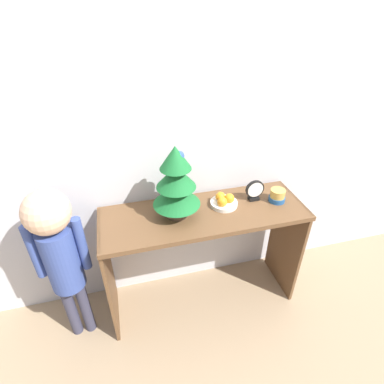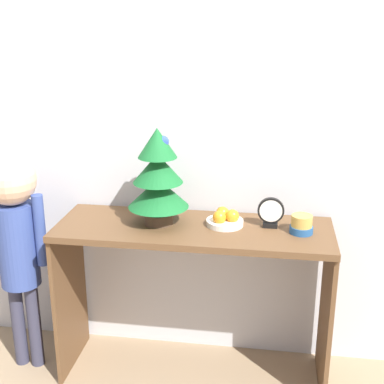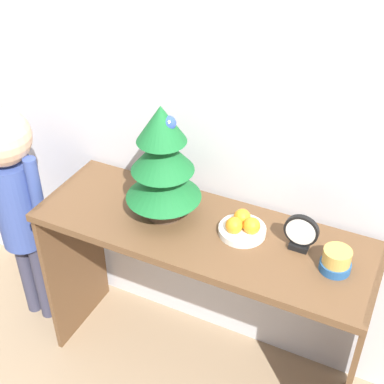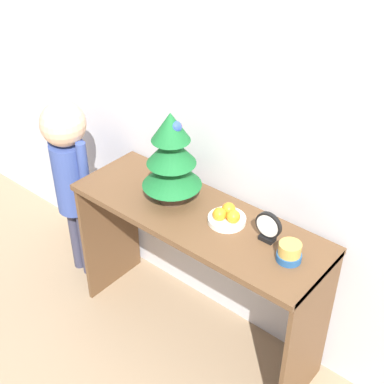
{
  "view_description": "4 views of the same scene",
  "coord_description": "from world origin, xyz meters",
  "px_view_note": "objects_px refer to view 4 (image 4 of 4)",
  "views": [
    {
      "loc": [
        -0.44,
        -1.15,
        1.85
      ],
      "look_at": [
        -0.07,
        0.22,
        0.92
      ],
      "focal_mm": 28.0,
      "sensor_mm": 36.0,
      "label": 1
    },
    {
      "loc": [
        0.33,
        -1.99,
        1.68
      ],
      "look_at": [
        -0.01,
        0.25,
        0.92
      ],
      "focal_mm": 50.0,
      "sensor_mm": 36.0,
      "label": 2
    },
    {
      "loc": [
        0.61,
        -1.13,
        1.98
      ],
      "look_at": [
        -0.03,
        0.2,
        0.93
      ],
      "focal_mm": 50.0,
      "sensor_mm": 36.0,
      "label": 3
    },
    {
      "loc": [
        1.21,
        -1.27,
        2.2
      ],
      "look_at": [
        -0.0,
        0.18,
        0.9
      ],
      "focal_mm": 50.0,
      "sensor_mm": 36.0,
      "label": 4
    }
  ],
  "objects_px": {
    "child_figure": "(69,165)",
    "singing_bowl": "(289,252)",
    "desk_clock": "(268,227)",
    "mini_tree": "(171,158)",
    "fruit_bowl": "(227,217)"
  },
  "relations": [
    {
      "from": "child_figure",
      "to": "singing_bowl",
      "type": "bearing_deg",
      "value": 2.31
    },
    {
      "from": "singing_bowl",
      "to": "desk_clock",
      "type": "relative_size",
      "value": 0.74
    },
    {
      "from": "singing_bowl",
      "to": "desk_clock",
      "type": "xyz_separation_m",
      "value": [
        -0.13,
        0.05,
        0.03
      ]
    },
    {
      "from": "mini_tree",
      "to": "fruit_bowl",
      "type": "bearing_deg",
      "value": 4.04
    },
    {
      "from": "singing_bowl",
      "to": "fruit_bowl",
      "type": "bearing_deg",
      "value": 173.1
    },
    {
      "from": "singing_bowl",
      "to": "desk_clock",
      "type": "height_order",
      "value": "desk_clock"
    },
    {
      "from": "mini_tree",
      "to": "child_figure",
      "type": "distance_m",
      "value": 0.72
    },
    {
      "from": "mini_tree",
      "to": "desk_clock",
      "type": "bearing_deg",
      "value": 3.3
    },
    {
      "from": "mini_tree",
      "to": "fruit_bowl",
      "type": "height_order",
      "value": "mini_tree"
    },
    {
      "from": "fruit_bowl",
      "to": "singing_bowl",
      "type": "xyz_separation_m",
      "value": [
        0.34,
        -0.04,
        0.01
      ]
    },
    {
      "from": "mini_tree",
      "to": "fruit_bowl",
      "type": "xyz_separation_m",
      "value": [
        0.3,
        0.02,
        -0.19
      ]
    },
    {
      "from": "fruit_bowl",
      "to": "child_figure",
      "type": "distance_m",
      "value": 0.97
    },
    {
      "from": "mini_tree",
      "to": "desk_clock",
      "type": "height_order",
      "value": "mini_tree"
    },
    {
      "from": "desk_clock",
      "to": "child_figure",
      "type": "distance_m",
      "value": 1.18
    },
    {
      "from": "desk_clock",
      "to": "fruit_bowl",
      "type": "bearing_deg",
      "value": -177.79
    }
  ]
}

